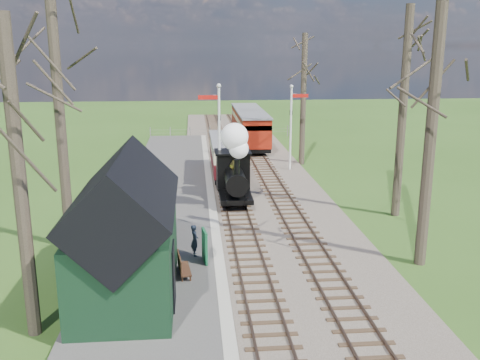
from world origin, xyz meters
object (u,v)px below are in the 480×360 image
Objects in this scene: sign_board at (205,246)px; bench at (182,266)px; red_carriage_b at (246,122)px; red_carriage_a at (253,131)px; station_shed at (126,234)px; coach at (227,155)px; person at (195,240)px; semaphore_far at (292,121)px; locomotive at (234,168)px; semaphore_near at (218,132)px.

bench is at bearing -126.82° from sign_board.
red_carriage_b reaches higher than sign_board.
red_carriage_a reaches higher than bench.
station_shed reaches higher than coach.
person is at bearing 119.23° from sign_board.
coach is 1.23× the size of red_carriage_a.
semaphore_far reaches higher than red_carriage_a.
person is at bearing 75.47° from bench.
locomotive is 6.08m from coach.
locomotive reaches higher than bench.
semaphore_far is at bearing -33.76° from person.
coach is at bearing 89.89° from locomotive.
station_shed is 1.45× the size of locomotive.
sign_board is at bearing -102.16° from locomotive.
red_carriage_b is at bearing 79.88° from bench.
semaphore_near is 11.28m from bench.
bench is 1.08× the size of person.
bench is at bearing -112.62° from semaphore_far.
station_shed is 25.80m from red_carriage_a.
bench is (-1.81, -10.70, -3.07)m from semaphore_near.
person is at bearing 54.96° from station_shed.
locomotive is at bearing -26.22° from person.
semaphore_far is 1.01× the size of red_carriage_b.
station_shed reaches higher than sign_board.
coach is at bearing -161.07° from semaphore_far.
semaphore_near is 13.43m from red_carriage_a.
semaphore_near is at bearing -130.60° from semaphore_far.
semaphore_near is 5.02× the size of person.
sign_board is 0.94× the size of bench.
coach is 5.60× the size of person.
coach is at bearing 82.96° from sign_board.
coach is 5.53× the size of sign_board.
sign_board is at bearing -95.78° from semaphore_near.
semaphore_near is 0.90× the size of coach.
semaphore_near is 1.10× the size of red_carriage_b.
bench is (-0.85, -1.13, -0.28)m from sign_board.
bench is (1.71, 1.30, -1.72)m from station_shed.
red_carriage_b is 29.53m from bench.
red_carriage_a reaches higher than sign_board.
locomotive reaches higher than coach.
station_shed is at bearing -136.44° from sign_board.
semaphore_far reaches higher than red_carriage_b.
red_carriage_a is 22.85m from sign_board.
semaphore_near is at bearing 80.37° from bench.
bench is (-2.58, -15.20, -0.92)m from coach.
red_carriage_a is at bearing 79.05° from sign_board.
sign_board is (-4.34, -27.92, -0.81)m from red_carriage_b.
red_carriage_a is 1.00× the size of red_carriage_b.
station_shed is 1.11× the size of red_carriage_b.
coach is 15.44m from bench.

